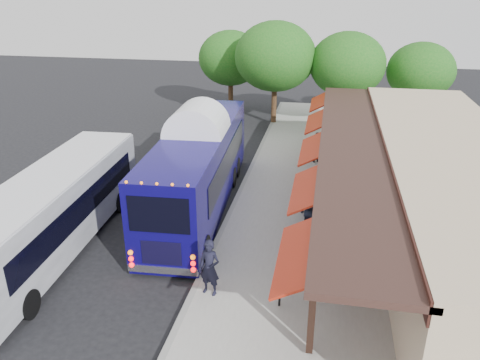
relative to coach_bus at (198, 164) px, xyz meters
The scene contains 15 objects.
ground 4.93m from the coach_bus, 71.30° to the right, with size 90.00×90.00×0.00m, color black.
sidewalk 6.73m from the coach_bus, ahead, with size 10.00×40.00×0.15m, color #9E9B93.
curb 2.43m from the coach_bus, 10.70° to the right, with size 0.20×40.00×0.16m, color gray.
station_shelter 9.84m from the coach_bus, ahead, with size 8.15×20.00×3.60m.
coach_bus is the anchor object (origin of this frame).
city_bus 6.14m from the coach_bus, 133.20° to the right, with size 2.90×10.88×2.89m.
ped_a 6.63m from the coach_bus, 71.80° to the right, with size 0.67×0.44×1.84m, color black.
ped_b 5.18m from the coach_bus, 17.77° to the right, with size 0.85×0.67×1.76m, color black.
ped_c 7.89m from the coach_bus, 51.72° to the left, with size 0.98×0.41×1.67m, color black.
ped_d 4.71m from the coach_bus, ahead, with size 0.99×0.57×1.53m, color black.
sign_board 7.82m from the coach_bus, 56.76° to the right, with size 0.12×0.46×1.01m.
tree_left 14.03m from the coach_bus, 83.43° to the left, with size 5.41×5.41×6.93m.
tree_mid 15.38m from the coach_bus, 65.51° to the left, with size 4.94×4.94×6.32m.
tree_right 18.69m from the coach_bus, 53.37° to the left, with size 4.41×4.41×5.64m.
tree_far 16.79m from the coach_bus, 97.15° to the left, with size 4.71×4.71×6.03m.
Camera 1 is at (3.79, -13.68, 9.07)m, focal length 35.00 mm.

